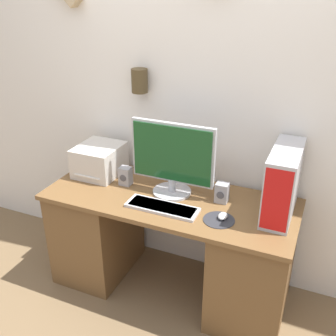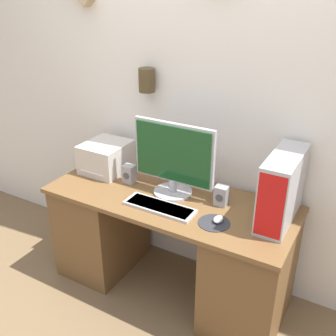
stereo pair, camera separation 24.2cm
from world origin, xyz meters
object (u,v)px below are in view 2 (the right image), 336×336
Objects in this scene: speaker_right at (221,196)px; keyboard at (160,207)px; mouse at (218,219)px; monitor at (173,158)px; printer at (106,157)px; computer_tower at (282,188)px; speaker_left at (129,174)px.

keyboard is at bearing -143.67° from speaker_right.
mouse is 0.61× the size of speaker_right.
monitor is 0.49m from mouse.
monitor is 1.65× the size of printer.
computer_tower is at bearing 2.26° from monitor.
speaker_left is (0.25, -0.07, -0.04)m from printer.
keyboard is 0.67m from printer.
monitor is 7.17× the size of mouse.
speaker_left is at bearing -176.88° from speaker_right.
speaker_left is (-1.01, -0.05, -0.14)m from computer_tower.
computer_tower reaches higher than speaker_left.
monitor is 0.68m from computer_tower.
printer reaches higher than speaker_right.
speaker_left is 0.66m from speaker_right.
monitor is at bearing 3.72° from speaker_left.
keyboard is 3.54× the size of speaker_left.
monitor is 0.60m from printer.
mouse is 0.23× the size of printer.
speaker_left and speaker_right have the same top height.
speaker_right is at bearing 3.12° from speaker_left.
speaker_left is (-0.72, 0.15, 0.04)m from mouse.
keyboard is at bearing -28.01° from speaker_left.
printer is 2.63× the size of speaker_right.
computer_tower is (0.29, 0.20, 0.18)m from mouse.
computer_tower is 1.27m from printer.
printer is at bearing 177.59° from speaker_right.
mouse is 0.20m from speaker_right.
printer is (-0.97, 0.23, 0.08)m from mouse.
computer_tower is at bearing 19.86° from keyboard.
monitor reaches higher than computer_tower.
speaker_right is (0.66, 0.04, 0.00)m from speaker_left.
monitor is at bearing -177.48° from speaker_right.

